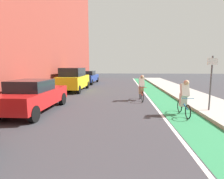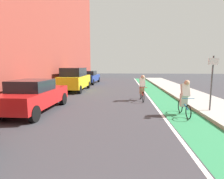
{
  "view_description": "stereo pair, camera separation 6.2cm",
  "coord_description": "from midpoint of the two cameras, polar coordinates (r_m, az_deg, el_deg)",
  "views": [
    {
      "loc": [
        0.88,
        1.64,
        2.2
      ],
      "look_at": [
        0.5,
        8.06,
        1.31
      ],
      "focal_mm": 28.38,
      "sensor_mm": 36.0,
      "label": 1
    },
    {
      "loc": [
        0.94,
        1.64,
        2.2
      ],
      "look_at": [
        0.5,
        8.06,
        1.31
      ],
      "focal_mm": 28.38,
      "sensor_mm": 36.0,
      "label": 2
    }
  ],
  "objects": [
    {
      "name": "parked_sedan_red",
      "position": [
        9.12,
        -24.17,
        -1.79
      ],
      "size": [
        1.88,
        4.25,
        1.53
      ],
      "color": "red",
      "rests_on": "ground"
    },
    {
      "name": "parked_suv_yellow_cab",
      "position": [
        15.54,
        -12.38,
        3.3
      ],
      "size": [
        1.91,
        4.39,
        1.98
      ],
      "color": "yellow",
      "rests_on": "ground"
    },
    {
      "name": "bike_lane_paint",
      "position": [
        13.32,
        14.74,
        -1.92
      ],
      "size": [
        1.6,
        33.01,
        0.0
      ],
      "primitive_type": "cube",
      "color": "#2D8451",
      "rests_on": "ground"
    },
    {
      "name": "sidewalk_right",
      "position": [
        13.88,
        23.37,
        -1.62
      ],
      "size": [
        2.65,
        33.01,
        0.14
      ],
      "primitive_type": "cube",
      "color": "#A8A59E",
      "rests_on": "ground"
    },
    {
      "name": "lane_divider_stripe",
      "position": [
        13.17,
        10.89,
        -1.9
      ],
      "size": [
        0.12,
        33.01,
        0.0
      ],
      "primitive_type": "cube",
      "color": "white",
      "rests_on": "ground"
    },
    {
      "name": "ground_plane",
      "position": [
        11.13,
        -1.4,
        -3.56
      ],
      "size": [
        72.63,
        72.63,
        0.0
      ],
      "primitive_type": "plane",
      "color": "#38383D"
    },
    {
      "name": "street_sign_post",
      "position": [
        9.18,
        29.16,
        3.23
      ],
      "size": [
        0.44,
        0.07,
        2.48
      ],
      "color": "#4C4C51",
      "rests_on": "sidewalk_right"
    },
    {
      "name": "cyclist_mid",
      "position": [
        8.32,
        21.99,
        -2.13
      ],
      "size": [
        0.48,
        1.66,
        1.58
      ],
      "color": "black",
      "rests_on": "ground"
    },
    {
      "name": "cyclist_trailing",
      "position": [
        11.15,
        9.31,
        0.77
      ],
      "size": [
        0.48,
        1.7,
        1.61
      ],
      "color": "black",
      "rests_on": "ground"
    },
    {
      "name": "parked_sedan_blue",
      "position": [
        21.56,
        -7.92,
        4.02
      ],
      "size": [
        2.07,
        4.76,
        1.53
      ],
      "color": "navy",
      "rests_on": "ground"
    }
  ]
}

